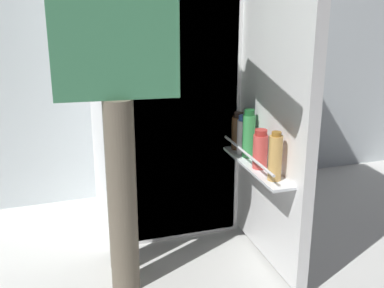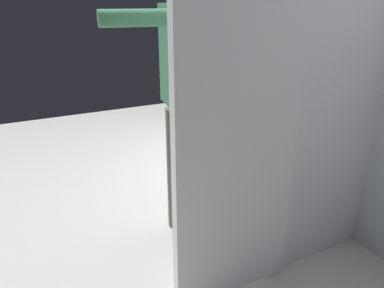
% 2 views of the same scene
% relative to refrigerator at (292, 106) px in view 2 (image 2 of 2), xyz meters
% --- Properties ---
extents(ground_plane, '(6.50, 6.50, 0.00)m').
position_rel_refrigerator_xyz_m(ground_plane, '(-0.03, -0.51, -0.87)').
color(ground_plane, silver).
extents(kitchen_wall, '(4.40, 0.10, 2.67)m').
position_rel_refrigerator_xyz_m(kitchen_wall, '(-0.03, 0.42, 0.47)').
color(kitchen_wall, silver).
rests_on(kitchen_wall, ground_plane).
extents(refrigerator, '(0.70, 1.27, 1.73)m').
position_rel_refrigerator_xyz_m(refrigerator, '(0.00, 0.00, 0.00)').
color(refrigerator, white).
rests_on(refrigerator, ground_plane).
extents(person, '(0.57, 0.83, 1.67)m').
position_rel_refrigerator_xyz_m(person, '(-0.33, -0.51, 0.15)').
color(person, '#665B4C').
rests_on(person, ground_plane).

